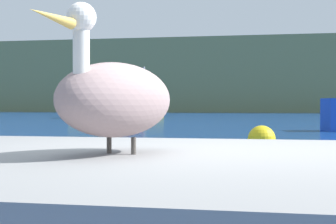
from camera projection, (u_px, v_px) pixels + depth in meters
hillside_backdrop at (279, 77)px, 70.66m from camera, size 140.00×15.21×9.06m
pier_dock at (117, 222)px, 3.27m from camera, size 3.42×3.16×0.80m
pelican at (115, 98)px, 3.24m from camera, size 0.75×1.29×0.85m
fishing_boat_yellow at (119, 108)px, 40.84m from camera, size 7.27×4.09×3.85m
mooring_buoy at (262, 139)px, 12.17m from camera, size 0.62×0.62×0.62m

